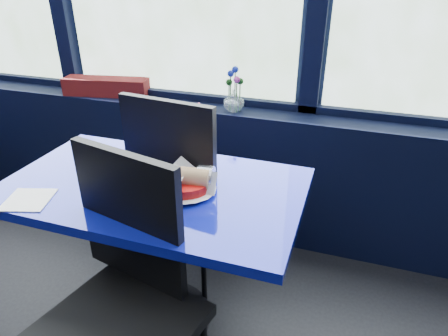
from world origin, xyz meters
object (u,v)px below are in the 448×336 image
Objects in this scene: near_table at (156,222)px; soda_cup at (197,150)px; planter_box at (106,87)px; food_basket at (179,182)px; flower_vase at (234,98)px; chair_near_back at (180,180)px; ketchup_bottle at (151,141)px; chair_near_front at (124,286)px.

near_table is 4.02× the size of soda_cup.
planter_box reaches higher than food_basket.
flower_vase is 0.60m from soda_cup.
chair_near_back reaches higher than planter_box.
flower_vase is at bearing 71.73° from ketchup_bottle.
food_basket is (0.03, -0.82, -0.09)m from flower_vase.
soda_cup is (0.02, 0.60, 0.24)m from chair_near_front.
planter_box is (-0.76, 0.86, 0.28)m from near_table.
ketchup_bottle is at bearing 154.70° from food_basket.
food_basket is at bearing -87.60° from flower_vase.
near_table is at bearing -165.40° from food_basket.
near_table is 2.27× the size of planter_box.
chair_near_front is (0.08, -0.39, 0.02)m from near_table.
flower_vase is (0.00, 1.21, 0.29)m from chair_near_front.
chair_near_front is 5.17× the size of ketchup_bottle.
food_basket is at bearing 121.73° from chair_near_back.
soda_cup is at bearing 151.50° from chair_near_back.
planter_box is 2.69× the size of ketchup_bottle.
chair_near_front is at bearing -66.43° from planter_box.
soda_cup is at bearing 63.52° from near_table.
soda_cup reaches higher than near_table.
chair_near_front is 3.07× the size of food_basket.
chair_near_front is 0.65m from soda_cup.
food_basket is (0.04, 0.38, 0.20)m from chair_near_front.
near_table is 0.31m from chair_near_back.
chair_near_back is at bearing -102.38° from flower_vase.
near_table is 1.18m from planter_box.
near_table is at bearing -62.58° from ketchup_bottle.
planter_box is 0.91m from ketchup_bottle.
chair_near_back is at bearing 111.76° from chair_near_front.
chair_near_back and soda_cup have the same top height.
chair_near_front is 0.68m from ketchup_bottle.
chair_near_back is at bearing 94.73° from near_table.
chair_near_front is 1.93× the size of planter_box.
chair_near_back is 1.98× the size of planter_box.
chair_near_front is 1.53m from planter_box.
chair_near_back is 3.16× the size of food_basket.
near_table is 1.18× the size of chair_near_front.
planter_box is at bearing 135.47° from ketchup_bottle.
chair_near_back is at bearing -47.16° from planter_box.
near_table is 0.25m from food_basket.
near_table is 3.62× the size of food_basket.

